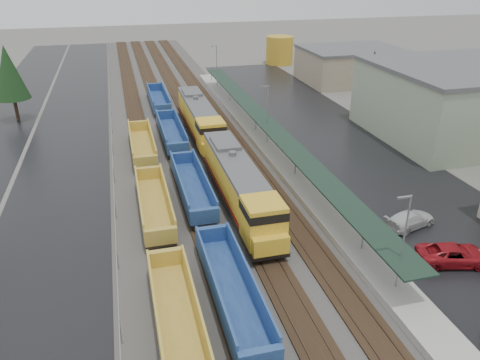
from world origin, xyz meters
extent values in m
cube|color=#302D2B|center=(0.00, 60.00, 0.04)|extent=(20.00, 160.00, 0.08)
cube|color=black|center=(-6.00, 60.00, 0.15)|extent=(2.60, 160.00, 0.15)
cube|color=#473326|center=(-6.72, 60.00, 0.27)|extent=(0.08, 160.00, 0.07)
cube|color=#473326|center=(-5.28, 60.00, 0.27)|extent=(0.08, 160.00, 0.07)
cube|color=black|center=(-2.00, 60.00, 0.15)|extent=(2.60, 160.00, 0.15)
cube|color=#473326|center=(-2.72, 60.00, 0.27)|extent=(0.08, 160.00, 0.07)
cube|color=#473326|center=(-1.28, 60.00, 0.27)|extent=(0.08, 160.00, 0.07)
cube|color=black|center=(2.00, 60.00, 0.15)|extent=(2.60, 160.00, 0.15)
cube|color=#473326|center=(1.28, 60.00, 0.27)|extent=(0.08, 160.00, 0.07)
cube|color=#473326|center=(2.72, 60.00, 0.27)|extent=(0.08, 160.00, 0.07)
cube|color=black|center=(6.00, 60.00, 0.15)|extent=(2.60, 160.00, 0.15)
cube|color=#473326|center=(5.28, 60.00, 0.27)|extent=(0.08, 160.00, 0.07)
cube|color=#473326|center=(6.72, 60.00, 0.27)|extent=(0.08, 160.00, 0.07)
cube|color=black|center=(-15.00, 60.00, 0.01)|extent=(10.00, 160.00, 0.02)
cube|color=black|center=(19.00, 50.00, 0.01)|extent=(16.00, 100.00, 0.02)
cube|color=#9E9B93|center=(9.50, 50.00, 0.35)|extent=(3.00, 80.00, 0.70)
cylinder|color=gray|center=(9.50, 25.00, 1.90)|extent=(0.16, 0.16, 2.40)
cylinder|color=gray|center=(9.50, 40.00, 1.90)|extent=(0.16, 0.16, 2.40)
cylinder|color=gray|center=(9.50, 55.00, 1.90)|extent=(0.16, 0.16, 2.40)
cylinder|color=gray|center=(9.50, 70.00, 1.90)|extent=(0.16, 0.16, 2.40)
cylinder|color=gray|center=(9.50, 85.00, 1.90)|extent=(0.16, 0.16, 2.40)
cube|color=black|center=(9.50, 50.00, 3.20)|extent=(2.60, 65.00, 0.15)
cylinder|color=gray|center=(9.50, 20.00, 4.00)|extent=(0.12, 0.12, 8.00)
cube|color=gray|center=(9.00, 20.00, 7.90)|extent=(1.00, 0.15, 0.12)
cylinder|color=gray|center=(9.50, 50.00, 4.00)|extent=(0.12, 0.12, 8.00)
cube|color=gray|center=(9.00, 50.00, 7.90)|extent=(1.00, 0.15, 0.12)
cylinder|color=gray|center=(9.50, 80.00, 4.00)|extent=(0.12, 0.12, 8.00)
cube|color=gray|center=(9.00, 80.00, 7.90)|extent=(1.00, 0.15, 0.12)
cylinder|color=gray|center=(-9.50, 20.00, 1.00)|extent=(0.08, 0.08, 2.00)
cylinder|color=gray|center=(-9.50, 28.00, 1.00)|extent=(0.08, 0.08, 2.00)
cylinder|color=gray|center=(-9.50, 36.00, 1.00)|extent=(0.08, 0.08, 2.00)
cylinder|color=gray|center=(-9.50, 44.00, 1.00)|extent=(0.08, 0.08, 2.00)
cylinder|color=gray|center=(-9.50, 52.00, 1.00)|extent=(0.08, 0.08, 2.00)
cylinder|color=gray|center=(-9.50, 60.00, 1.00)|extent=(0.08, 0.08, 2.00)
cylinder|color=gray|center=(-9.50, 68.00, 1.00)|extent=(0.08, 0.08, 2.00)
cylinder|color=gray|center=(-9.50, 76.00, 1.00)|extent=(0.08, 0.08, 2.00)
cylinder|color=gray|center=(-9.50, 84.00, 1.00)|extent=(0.08, 0.08, 2.00)
cylinder|color=gray|center=(-9.50, 92.00, 1.00)|extent=(0.08, 0.08, 2.00)
cylinder|color=gray|center=(-9.50, 100.00, 1.00)|extent=(0.08, 0.08, 2.00)
cylinder|color=gray|center=(-9.50, 108.00, 1.00)|extent=(0.08, 0.08, 2.00)
cylinder|color=gray|center=(-9.50, 116.00, 1.00)|extent=(0.08, 0.08, 2.00)
cylinder|color=gray|center=(-9.50, 124.00, 1.00)|extent=(0.08, 0.08, 2.00)
cylinder|color=gray|center=(-9.50, 132.00, 1.00)|extent=(0.08, 0.08, 2.00)
cube|color=gray|center=(-9.50, 60.00, 2.00)|extent=(0.05, 160.00, 0.05)
cube|color=gray|center=(36.00, 80.00, 3.00)|extent=(18.00, 14.00, 6.00)
cube|color=#59595B|center=(36.00, 80.00, 6.25)|extent=(18.36, 14.28, 0.50)
ellipsoid|color=#4B5D48|center=(-30.00, 200.00, 0.00)|extent=(154.00, 110.00, 19.80)
ellipsoid|color=#4B5D48|center=(40.00, 210.00, 0.00)|extent=(196.00, 140.00, 25.20)
ellipsoid|color=#4B5D48|center=(110.00, 220.00, 0.00)|extent=(168.00, 120.00, 21.60)
cylinder|color=#332316|center=(-23.00, 70.00, 1.65)|extent=(0.50, 0.50, 3.30)
cone|color=black|center=(-23.00, 70.00, 7.15)|extent=(4.84, 4.84, 7.70)
cylinder|color=#332316|center=(28.00, 58.00, 1.50)|extent=(0.50, 0.50, 3.00)
cone|color=black|center=(28.00, 58.00, 6.50)|extent=(4.40, 4.40, 7.00)
cube|color=black|center=(2.00, 35.76, 0.87)|extent=(3.11, 20.74, 0.41)
cube|color=orange|center=(2.00, 36.80, 2.63)|extent=(2.90, 16.60, 3.11)
cube|color=orange|center=(2.00, 27.67, 2.84)|extent=(3.11, 3.32, 3.53)
cube|color=black|center=(2.00, 27.67, 3.88)|extent=(3.16, 3.37, 0.73)
cube|color=orange|center=(2.00, 25.80, 1.80)|extent=(2.90, 1.04, 1.45)
cube|color=#59595B|center=(2.00, 36.80, 4.29)|extent=(2.96, 16.60, 0.36)
cube|color=maroon|center=(0.53, 36.80, 1.39)|extent=(0.04, 16.60, 0.36)
cube|color=maroon|center=(3.47, 36.80, 1.39)|extent=(0.04, 16.60, 0.36)
cube|color=black|center=(2.00, 35.76, 0.46)|extent=(2.28, 6.22, 0.62)
cube|color=black|center=(2.00, 28.50, 0.56)|extent=(2.49, 4.15, 0.52)
cube|color=black|center=(2.00, 43.02, 0.56)|extent=(2.49, 4.15, 0.52)
cylinder|color=#59595B|center=(2.00, 37.83, 4.60)|extent=(0.73, 0.73, 0.52)
cube|color=#59595B|center=(2.00, 40.95, 4.55)|extent=(2.49, 4.15, 0.52)
cube|color=black|center=(2.00, 56.76, 0.87)|extent=(3.11, 20.74, 0.41)
cube|color=orange|center=(2.00, 57.80, 2.63)|extent=(2.90, 16.60, 3.11)
cube|color=orange|center=(2.00, 48.67, 2.84)|extent=(3.11, 3.32, 3.53)
cube|color=black|center=(2.00, 48.67, 3.88)|extent=(3.16, 3.37, 0.73)
cube|color=orange|center=(2.00, 46.80, 1.80)|extent=(2.90, 1.04, 1.45)
cube|color=#59595B|center=(2.00, 57.80, 4.29)|extent=(2.96, 16.60, 0.36)
cube|color=maroon|center=(0.53, 57.80, 1.39)|extent=(0.04, 16.60, 0.36)
cube|color=maroon|center=(3.47, 57.80, 1.39)|extent=(0.04, 16.60, 0.36)
cube|color=black|center=(2.00, 56.76, 0.46)|extent=(2.28, 6.22, 0.62)
cube|color=black|center=(2.00, 49.50, 0.56)|extent=(2.49, 4.15, 0.52)
cube|color=black|center=(2.00, 64.02, 0.56)|extent=(2.49, 4.15, 0.52)
cylinder|color=#59595B|center=(2.00, 58.83, 4.60)|extent=(0.73, 0.73, 0.52)
cube|color=#59595B|center=(2.00, 61.95, 4.55)|extent=(2.49, 4.15, 0.52)
cube|color=#AD9630|center=(-6.00, 20.06, 0.86)|extent=(2.64, 12.20, 0.25)
cube|color=#AD9630|center=(-7.27, 20.06, 1.78)|extent=(0.15, 12.20, 1.83)
cube|color=#AD9630|center=(-4.73, 20.06, 1.78)|extent=(0.15, 12.20, 1.83)
cube|color=#AD9630|center=(-6.00, 26.36, 1.57)|extent=(2.64, 0.51, 1.42)
cube|color=black|center=(-6.00, 25.65, 0.55)|extent=(2.03, 2.24, 0.51)
cube|color=#AD9630|center=(-6.00, 35.82, 0.86)|extent=(2.64, 12.20, 0.25)
cube|color=#AD9630|center=(-7.27, 35.82, 1.78)|extent=(0.15, 12.20, 1.83)
cube|color=#AD9630|center=(-4.73, 35.82, 1.78)|extent=(0.15, 12.20, 1.83)
cube|color=#AD9630|center=(-6.00, 29.51, 1.57)|extent=(2.64, 0.51, 1.42)
cube|color=#AD9630|center=(-6.00, 42.12, 1.57)|extent=(2.64, 0.51, 1.42)
cube|color=black|center=(-6.00, 30.23, 0.55)|extent=(2.03, 2.24, 0.51)
cube|color=black|center=(-6.00, 41.41, 0.55)|extent=(2.03, 2.24, 0.51)
cube|color=#AD9630|center=(-6.00, 51.57, 0.86)|extent=(2.64, 12.20, 0.25)
cube|color=#AD9630|center=(-7.27, 51.57, 1.78)|extent=(0.15, 12.20, 1.83)
cube|color=#AD9630|center=(-4.73, 51.57, 1.78)|extent=(0.15, 12.20, 1.83)
cube|color=#AD9630|center=(-6.00, 45.27, 1.57)|extent=(2.64, 0.51, 1.42)
cube|color=#AD9630|center=(-6.00, 57.88, 1.57)|extent=(2.64, 0.51, 1.42)
cube|color=black|center=(-6.00, 45.98, 0.55)|extent=(2.03, 2.24, 0.51)
cube|color=black|center=(-6.00, 57.16, 0.55)|extent=(2.03, 2.24, 0.51)
cube|color=navy|center=(-2.00, 22.00, 0.85)|extent=(2.61, 13.11, 0.25)
cube|color=navy|center=(-3.26, 22.00, 1.76)|extent=(0.15, 13.11, 1.81)
cube|color=navy|center=(-0.74, 22.00, 1.76)|extent=(0.15, 13.11, 1.81)
cube|color=navy|center=(-2.00, 15.25, 1.56)|extent=(2.61, 0.50, 1.41)
cube|color=navy|center=(-2.00, 28.76, 1.56)|extent=(2.61, 0.50, 1.41)
cube|color=black|center=(-2.00, 28.06, 0.55)|extent=(2.01, 2.21, 0.50)
cube|color=navy|center=(-2.00, 38.64, 0.85)|extent=(2.61, 13.11, 0.25)
cube|color=navy|center=(-3.26, 38.64, 1.76)|extent=(0.15, 13.11, 1.81)
cube|color=navy|center=(-0.74, 38.64, 1.76)|extent=(0.15, 13.11, 1.81)
cube|color=navy|center=(-2.00, 31.88, 1.56)|extent=(2.61, 0.50, 1.41)
cube|color=navy|center=(-2.00, 45.39, 1.56)|extent=(2.61, 0.50, 1.41)
cube|color=black|center=(-2.00, 32.58, 0.55)|extent=(2.01, 2.21, 0.50)
cube|color=black|center=(-2.00, 44.69, 0.55)|extent=(2.01, 2.21, 0.50)
cube|color=navy|center=(-2.00, 55.27, 0.85)|extent=(2.61, 13.11, 0.25)
cube|color=navy|center=(-3.26, 55.27, 1.76)|extent=(0.15, 13.11, 1.81)
cube|color=navy|center=(-0.74, 55.27, 1.76)|extent=(0.15, 13.11, 1.81)
cube|color=navy|center=(-2.00, 48.51, 1.56)|extent=(2.61, 0.50, 1.41)
cube|color=navy|center=(-2.00, 62.02, 1.56)|extent=(2.61, 0.50, 1.41)
cube|color=black|center=(-2.00, 49.21, 0.55)|extent=(2.01, 2.21, 0.50)
cube|color=black|center=(-2.00, 61.32, 0.55)|extent=(2.01, 2.21, 0.50)
cube|color=navy|center=(-2.00, 71.90, 0.85)|extent=(2.61, 13.11, 0.25)
cube|color=navy|center=(-3.26, 71.90, 1.76)|extent=(0.15, 13.11, 1.81)
cube|color=navy|center=(-0.74, 71.90, 1.76)|extent=(0.15, 13.11, 1.81)
cube|color=navy|center=(-2.00, 65.14, 1.56)|extent=(2.61, 0.50, 1.41)
cube|color=navy|center=(-2.00, 78.66, 1.56)|extent=(2.61, 0.50, 1.41)
cube|color=black|center=(-2.00, 65.84, 0.55)|extent=(2.01, 2.21, 0.50)
cube|color=black|center=(-2.00, 77.95, 0.55)|extent=(2.01, 2.21, 0.50)
cylinder|color=gold|center=(28.32, 99.82, 3.06)|extent=(6.12, 6.12, 6.12)
imported|color=maroon|center=(15.99, 22.26, 0.78)|extent=(3.86, 6.07, 1.56)
imported|color=silver|center=(15.84, 28.01, 0.73)|extent=(3.42, 5.44, 1.47)
camera|label=1|loc=(-7.98, -3.08, 21.70)|focal=35.00mm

